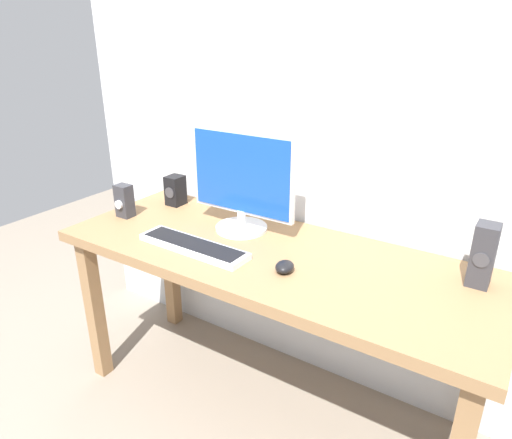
{
  "coord_description": "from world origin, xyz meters",
  "views": [
    {
      "loc": [
        0.82,
        -1.37,
        1.57
      ],
      "look_at": [
        -0.06,
        0.0,
        0.89
      ],
      "focal_mm": 32.15,
      "sensor_mm": 36.0,
      "label": 1
    }
  ],
  "objects_px": {
    "desk": "(270,272)",
    "monitor": "(242,181)",
    "speaker_right": "(483,255)",
    "speaker_left": "(175,190)",
    "mouse": "(285,267)",
    "keyboard_primary": "(193,246)",
    "audio_controller": "(124,201)"
  },
  "relations": [
    {
      "from": "speaker_right",
      "to": "desk",
      "type": "bearing_deg",
      "value": -166.66
    },
    {
      "from": "speaker_right",
      "to": "speaker_left",
      "type": "distance_m",
      "value": 1.38
    },
    {
      "from": "desk",
      "to": "audio_controller",
      "type": "height_order",
      "value": "audio_controller"
    },
    {
      "from": "keyboard_primary",
      "to": "mouse",
      "type": "height_order",
      "value": "mouse"
    },
    {
      "from": "monitor",
      "to": "mouse",
      "type": "relative_size",
      "value": 5.93
    },
    {
      "from": "keyboard_primary",
      "to": "speaker_left",
      "type": "distance_m",
      "value": 0.53
    },
    {
      "from": "desk",
      "to": "audio_controller",
      "type": "bearing_deg",
      "value": -176.14
    },
    {
      "from": "desk",
      "to": "monitor",
      "type": "height_order",
      "value": "monitor"
    },
    {
      "from": "desk",
      "to": "speaker_right",
      "type": "xyz_separation_m",
      "value": [
        0.72,
        0.17,
        0.2
      ]
    },
    {
      "from": "desk",
      "to": "monitor",
      "type": "xyz_separation_m",
      "value": [
        -0.21,
        0.12,
        0.31
      ]
    },
    {
      "from": "monitor",
      "to": "mouse",
      "type": "distance_m",
      "value": 0.46
    },
    {
      "from": "desk",
      "to": "mouse",
      "type": "xyz_separation_m",
      "value": [
        0.13,
        -0.11,
        0.11
      ]
    },
    {
      "from": "keyboard_primary",
      "to": "speaker_left",
      "type": "relative_size",
      "value": 3.33
    },
    {
      "from": "desk",
      "to": "speaker_right",
      "type": "distance_m",
      "value": 0.77
    },
    {
      "from": "mouse",
      "to": "speaker_left",
      "type": "bearing_deg",
      "value": 146.87
    },
    {
      "from": "desk",
      "to": "audio_controller",
      "type": "relative_size",
      "value": 11.42
    },
    {
      "from": "speaker_right",
      "to": "audio_controller",
      "type": "height_order",
      "value": "speaker_right"
    },
    {
      "from": "monitor",
      "to": "speaker_left",
      "type": "xyz_separation_m",
      "value": [
        -0.45,
        0.07,
        -0.14
      ]
    },
    {
      "from": "mouse",
      "to": "speaker_left",
      "type": "distance_m",
      "value": 0.85
    },
    {
      "from": "keyboard_primary",
      "to": "speaker_right",
      "type": "bearing_deg",
      "value": 17.93
    },
    {
      "from": "desk",
      "to": "monitor",
      "type": "distance_m",
      "value": 0.39
    },
    {
      "from": "desk",
      "to": "mouse",
      "type": "relative_size",
      "value": 21.06
    },
    {
      "from": "mouse",
      "to": "audio_controller",
      "type": "distance_m",
      "value": 0.88
    },
    {
      "from": "speaker_left",
      "to": "mouse",
      "type": "bearing_deg",
      "value": -21.11
    },
    {
      "from": "speaker_right",
      "to": "audio_controller",
      "type": "xyz_separation_m",
      "value": [
        -1.47,
        -0.22,
        -0.03
      ]
    },
    {
      "from": "speaker_left",
      "to": "desk",
      "type": "bearing_deg",
      "value": -16.48
    },
    {
      "from": "speaker_left",
      "to": "keyboard_primary",
      "type": "bearing_deg",
      "value": -40.7
    },
    {
      "from": "desk",
      "to": "keyboard_primary",
      "type": "height_order",
      "value": "keyboard_primary"
    },
    {
      "from": "monitor",
      "to": "audio_controller",
      "type": "bearing_deg",
      "value": -161.99
    },
    {
      "from": "mouse",
      "to": "audio_controller",
      "type": "bearing_deg",
      "value": 164.16
    },
    {
      "from": "monitor",
      "to": "speaker_right",
      "type": "bearing_deg",
      "value": 2.89
    },
    {
      "from": "mouse",
      "to": "speaker_right",
      "type": "bearing_deg",
      "value": 13.29
    }
  ]
}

